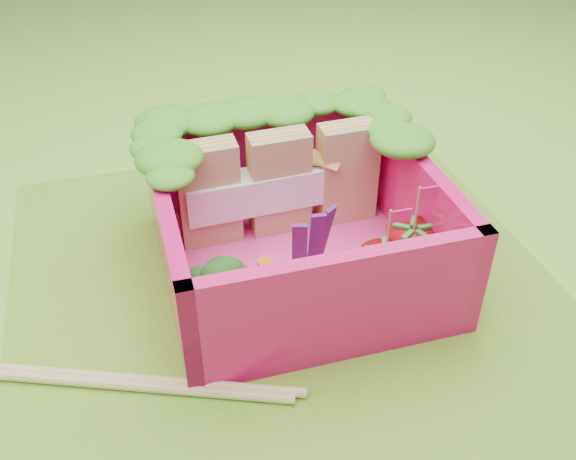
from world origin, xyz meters
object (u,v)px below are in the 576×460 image
at_px(bento_box, 297,224).
at_px(sandwich_stack, 281,183).
at_px(broccoli, 220,287).
at_px(strawberry_left, 384,274).
at_px(chopsticks, 50,376).
at_px(strawberry_right, 411,252).

bearing_deg(bento_box, sandwich_stack, 88.81).
height_order(bento_box, broccoli, bento_box).
xyz_separation_m(sandwich_stack, strawberry_left, (0.30, -0.67, -0.14)).
relative_size(broccoli, strawberry_left, 0.63).
distance_m(bento_box, chopsticks, 1.28).
bearing_deg(strawberry_right, strawberry_left, -149.55).
bearing_deg(strawberry_left, broccoli, 175.46).
xyz_separation_m(bento_box, strawberry_left, (0.31, -0.36, -0.10)).
relative_size(broccoli, strawberry_right, 0.61).
bearing_deg(strawberry_left, sandwich_stack, 114.29).
distance_m(sandwich_stack, broccoli, 0.76).
bearing_deg(sandwich_stack, chopsticks, -148.87).
height_order(sandwich_stack, chopsticks, sandwich_stack).
bearing_deg(bento_box, strawberry_left, -49.06).
xyz_separation_m(bento_box, broccoli, (-0.44, -0.30, -0.05)).
bearing_deg(sandwich_stack, bento_box, -91.19).
bearing_deg(sandwich_stack, strawberry_left, -65.71).
bearing_deg(chopsticks, broccoli, 8.46).
distance_m(bento_box, broccoli, 0.53).
relative_size(bento_box, sandwich_stack, 1.23).
xyz_separation_m(bento_box, strawberry_right, (0.49, -0.25, -0.09)).
xyz_separation_m(sandwich_stack, broccoli, (-0.44, -0.61, -0.09)).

